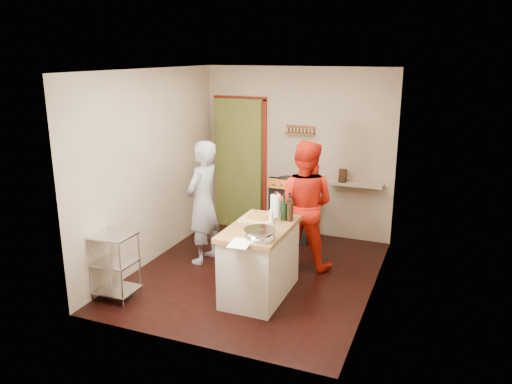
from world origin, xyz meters
TOP-DOWN VIEW (x-y plane):
  - floor at (0.00, 0.00)m, footprint 3.50×3.50m
  - back_wall at (-0.64, 1.78)m, footprint 3.00×0.44m
  - left_wall at (-1.50, 0.00)m, footprint 0.04×3.50m
  - right_wall at (1.50, 0.00)m, footprint 0.04×3.50m
  - ceiling at (0.00, 0.00)m, footprint 3.00×3.50m
  - stove at (0.05, 1.42)m, footprint 0.60×0.63m
  - wire_shelving at (-1.28, -1.20)m, footprint 0.48×0.40m
  - island at (0.27, -0.51)m, footprint 0.68×1.31m
  - person_stripe at (-0.82, 0.15)m, footprint 0.46×0.65m
  - person_red at (0.49, 0.51)m, footprint 0.84×0.66m

SIDE VIEW (x-z plane):
  - floor at x=0.00m, z-range 0.00..0.00m
  - wire_shelving at x=-1.28m, z-range 0.04..0.84m
  - stove at x=0.05m, z-range -0.05..0.95m
  - island at x=0.27m, z-range -0.13..1.05m
  - person_stripe at x=-0.82m, z-range 0.00..1.68m
  - person_red at x=0.49m, z-range 0.00..1.72m
  - back_wall at x=-0.64m, z-range -0.17..2.43m
  - left_wall at x=-1.50m, z-range 0.00..2.60m
  - right_wall at x=1.50m, z-range 0.00..2.60m
  - ceiling at x=0.00m, z-range 2.60..2.62m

